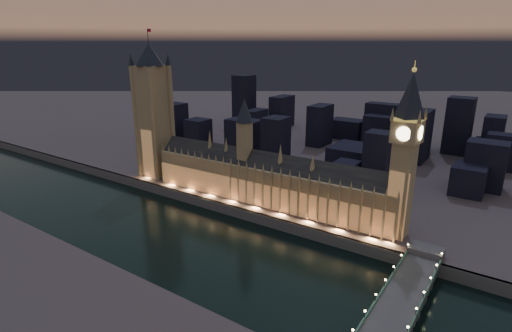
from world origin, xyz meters
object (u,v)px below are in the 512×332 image
Objects in this scene: elizabeth_tower at (406,144)px; westminster_bridge at (402,303)px; victoria_tower at (153,106)px; palace_of_westminster at (265,179)px.

elizabeth_tower reaches higher than westminster_bridge.
westminster_bridge is at bearing -71.56° from elizabeth_tower.
westminster_bridge is at bearing -15.25° from victoria_tower.
victoria_tower is at bearing 164.75° from westminster_bridge.
victoria_tower reaches higher than palace_of_westminster.
victoria_tower is 257.16m from westminster_bridge.
palace_of_westminster is at bearing 151.68° from westminster_bridge.
victoria_tower is at bearing 179.91° from palace_of_westminster.
victoria_tower is (-118.81, 0.19, 45.63)m from palace_of_westminster.
elizabeth_tower is 0.96× the size of westminster_bridge.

